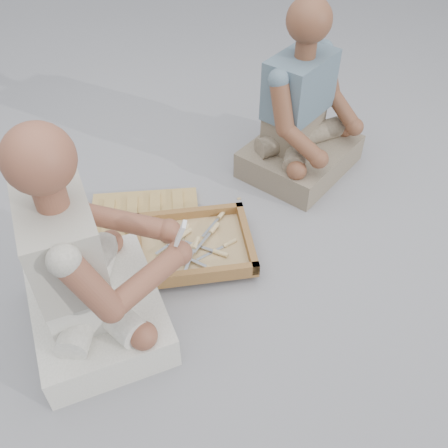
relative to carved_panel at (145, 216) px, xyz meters
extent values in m
plane|color=gray|center=(0.33, -0.63, -0.02)|extent=(60.00, 60.00, 0.00)
cube|color=olive|center=(0.00, 0.00, 0.00)|extent=(0.58, 0.42, 0.04)
cube|color=brown|center=(0.20, -0.30, 0.03)|extent=(0.57, 0.46, 0.02)
cube|color=brown|center=(0.21, -0.10, 0.06)|extent=(0.54, 0.06, 0.05)
cube|color=brown|center=(0.19, -0.50, 0.06)|extent=(0.54, 0.06, 0.05)
cube|color=brown|center=(0.45, -0.31, 0.06)|extent=(0.06, 0.43, 0.05)
cube|color=brown|center=(-0.05, -0.29, 0.06)|extent=(0.06, 0.43, 0.05)
cube|color=tan|center=(0.20, -0.30, 0.04)|extent=(0.50, 0.40, 0.01)
cube|color=silver|center=(0.30, -0.21, 0.06)|extent=(0.11, 0.12, 0.00)
cylinder|color=tan|center=(0.37, -0.13, 0.06)|extent=(0.06, 0.07, 0.02)
cube|color=silver|center=(0.08, -0.29, 0.06)|extent=(0.13, 0.10, 0.00)
cylinder|color=tan|center=(0.17, -0.23, 0.06)|extent=(0.07, 0.06, 0.02)
cube|color=silver|center=(0.16, -0.41, 0.06)|extent=(0.08, 0.14, 0.00)
cylinder|color=tan|center=(0.21, -0.31, 0.06)|extent=(0.05, 0.07, 0.02)
cube|color=silver|center=(0.27, -0.37, 0.05)|extent=(0.14, 0.07, 0.00)
cylinder|color=tan|center=(0.37, -0.33, 0.05)|extent=(0.07, 0.05, 0.02)
cube|color=silver|center=(0.22, -0.32, 0.05)|extent=(0.13, 0.10, 0.00)
cylinder|color=tan|center=(0.31, -0.39, 0.05)|extent=(0.07, 0.06, 0.02)
cube|color=silver|center=(0.18, -0.41, 0.06)|extent=(0.12, 0.11, 0.00)
cylinder|color=tan|center=(0.26, -0.48, 0.06)|extent=(0.07, 0.06, 0.02)
cube|color=silver|center=(0.14, -0.30, 0.05)|extent=(0.07, 0.14, 0.00)
cylinder|color=tan|center=(0.18, -0.19, 0.05)|extent=(0.05, 0.07, 0.02)
cube|color=silver|center=(0.10, -0.38, 0.06)|extent=(0.13, 0.10, 0.00)
cylinder|color=tan|center=(0.19, -0.32, 0.06)|extent=(0.07, 0.06, 0.02)
cube|color=silver|center=(0.24, -0.31, 0.06)|extent=(0.11, 0.12, 0.00)
cylinder|color=tan|center=(0.31, -0.23, 0.06)|extent=(0.06, 0.07, 0.02)
cube|color=silver|center=(0.09, -0.29, 0.06)|extent=(0.07, 0.14, 0.00)
cylinder|color=tan|center=(0.13, -0.39, 0.06)|extent=(0.05, 0.07, 0.02)
cube|color=tan|center=(0.41, -0.27, -0.02)|extent=(0.02, 0.02, 0.00)
cube|color=tan|center=(-0.10, -0.13, -0.02)|extent=(0.02, 0.02, 0.00)
cube|color=tan|center=(0.15, -0.10, -0.02)|extent=(0.02, 0.02, 0.00)
cube|color=tan|center=(-0.06, -0.38, -0.02)|extent=(0.02, 0.02, 0.00)
cube|color=tan|center=(-0.09, 0.06, -0.02)|extent=(0.02, 0.02, 0.00)
cube|color=tan|center=(0.31, -0.11, -0.02)|extent=(0.02, 0.02, 0.00)
cube|color=tan|center=(-0.11, -0.48, -0.02)|extent=(0.02, 0.02, 0.00)
cube|color=tan|center=(0.29, -0.19, -0.02)|extent=(0.02, 0.02, 0.00)
cube|color=tan|center=(0.50, 0.05, -0.02)|extent=(0.02, 0.02, 0.00)
cube|color=silver|center=(-0.24, -0.61, 0.06)|extent=(0.60, 0.70, 0.16)
cube|color=silver|center=(-0.31, -0.62, 0.24)|extent=(0.27, 0.38, 0.19)
cube|color=#B4AD9F|center=(-0.30, -0.62, 0.50)|extent=(0.30, 0.42, 0.32)
sphere|color=brown|center=(-0.29, -0.62, 0.84)|extent=(0.23, 0.23, 0.23)
sphere|color=brown|center=(0.08, -0.48, 0.34)|extent=(0.10, 0.10, 0.10)
sphere|color=brown|center=(0.11, -0.61, 0.34)|extent=(0.10, 0.10, 0.10)
cube|color=#80725C|center=(0.90, 0.25, 0.06)|extent=(0.77, 0.75, 0.16)
cube|color=#80725C|center=(0.87, 0.29, 0.23)|extent=(0.39, 0.37, 0.19)
cube|color=slate|center=(0.87, 0.29, 0.48)|extent=(0.44, 0.41, 0.31)
sphere|color=brown|center=(0.88, 0.28, 0.82)|extent=(0.22, 0.22, 0.22)
sphere|color=brown|center=(1.18, 0.20, 0.24)|extent=(0.10, 0.10, 0.10)
sphere|color=brown|center=(0.89, -0.03, 0.24)|extent=(0.10, 0.10, 0.10)
cube|color=silver|center=(0.12, -0.61, 0.44)|extent=(0.06, 0.06, 0.10)
cube|color=black|center=(0.12, -0.61, 0.45)|extent=(0.02, 0.04, 0.03)
camera|label=1|loc=(-0.01, -1.91, 1.72)|focal=40.00mm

